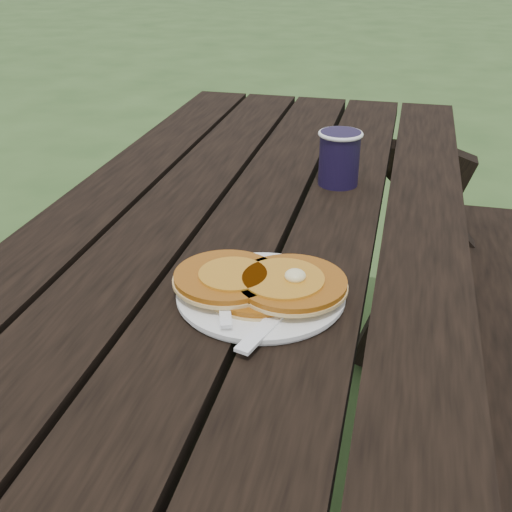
% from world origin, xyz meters
% --- Properties ---
extents(picnic_table, '(1.36, 1.80, 0.75)m').
position_xyz_m(picnic_table, '(0.00, 0.00, 0.37)').
color(picnic_table, black).
rests_on(picnic_table, ground).
extents(plate, '(0.30, 0.30, 0.01)m').
position_xyz_m(plate, '(0.08, -0.25, 0.76)').
color(plate, white).
rests_on(plate, picnic_table).
extents(pancake_stack, '(0.24, 0.15, 0.04)m').
position_xyz_m(pancake_stack, '(0.08, -0.25, 0.77)').
color(pancake_stack, '#A25712').
rests_on(pancake_stack, plate).
extents(knife, '(0.07, 0.18, 0.00)m').
position_xyz_m(knife, '(0.12, -0.31, 0.76)').
color(knife, white).
rests_on(knife, plate).
extents(fork, '(0.08, 0.16, 0.01)m').
position_xyz_m(fork, '(0.04, -0.31, 0.77)').
color(fork, white).
rests_on(fork, plate).
extents(coffee_cup, '(0.09, 0.09, 0.11)m').
position_xyz_m(coffee_cup, '(0.13, 0.21, 0.81)').
color(coffee_cup, black).
rests_on(coffee_cup, picnic_table).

